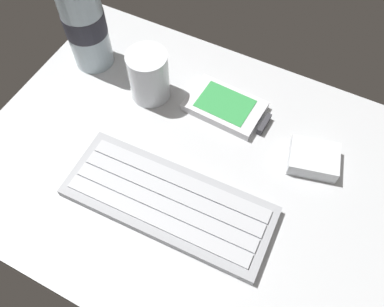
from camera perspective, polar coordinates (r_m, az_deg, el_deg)
ground_plane at (r=58.96cm, az=-0.10°, el=-2.18°), size 64.00×48.00×2.80cm
keyboard at (r=54.64cm, az=-3.22°, el=-6.97°), size 29.33×11.89×1.70cm
handheld_device at (r=63.40cm, az=5.30°, el=6.62°), size 13.11×8.29×1.50cm
juice_cup at (r=63.34cm, az=-6.25°, el=10.90°), size 6.40×6.40×8.50cm
water_bottle at (r=67.06cm, az=-15.44°, el=18.30°), size 6.73×6.73×20.80cm
charger_block at (r=59.92cm, az=17.16°, el=-0.73°), size 8.13×7.11×2.40cm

